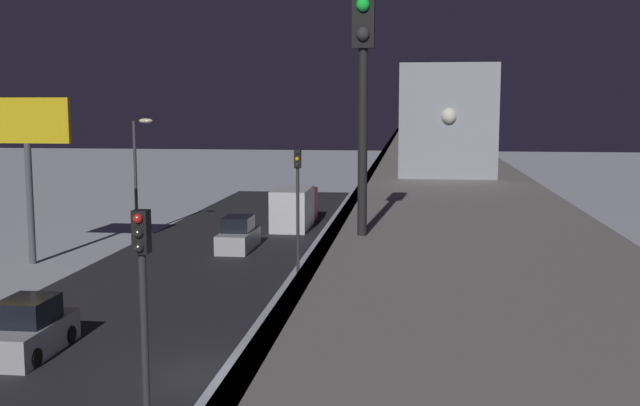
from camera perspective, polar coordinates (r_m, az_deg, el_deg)
ground_plane at (r=25.19m, az=-8.28°, el=-12.56°), size 240.00×240.00×0.00m
avenue_asphalt at (r=27.00m, az=-19.37°, el=-11.52°), size 11.00×102.46×0.01m
elevated_railway at (r=23.06m, az=9.17°, el=-0.40°), size 5.00×102.46×6.35m
subway_train at (r=41.06m, az=8.41°, el=6.69°), size 2.94×36.87×3.40m
rail_signal at (r=12.76m, az=3.22°, el=9.73°), size 0.36×0.41×4.00m
sedan_silver at (r=28.53m, az=-20.79°, el=-8.93°), size 1.91×4.15×1.97m
sedan_silver_3 at (r=45.70m, az=-6.09°, el=-2.46°), size 1.80×4.50×1.97m
box_truck at (r=53.91m, az=-1.89°, el=-0.33°), size 2.40×7.40×2.80m
traffic_light_near at (r=16.52m, az=-12.97°, el=-8.11°), size 0.32×0.44×6.40m
traffic_light_mid at (r=37.08m, az=-1.67°, el=0.61°), size 0.32×0.44×6.40m
commercial_billboard at (r=43.56m, az=-20.94°, el=4.60°), size 4.80×0.36×8.90m
street_lamp_far at (r=51.13m, az=-13.34°, el=2.96°), size 1.35×0.44×7.65m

